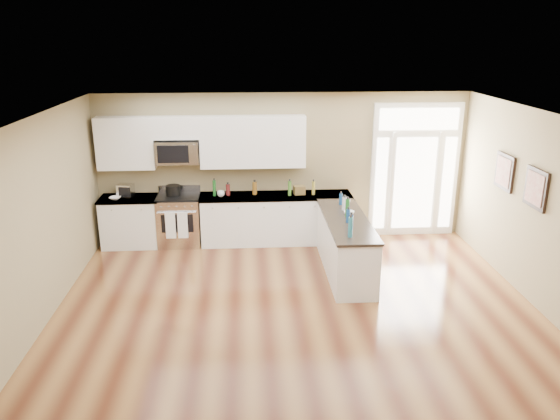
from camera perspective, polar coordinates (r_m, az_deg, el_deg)
name	(u,v)px	position (r m, az deg, el deg)	size (l,w,h in m)	color
ground	(304,345)	(7.26, 2.50, -13.90)	(8.00, 8.00, 0.00)	#4F2616
room_shell	(306,220)	(6.52, 2.71, -1.04)	(8.00, 8.00, 8.00)	#8C7E58
back_cabinet_left	(132,223)	(10.61, -15.24, -1.31)	(1.10, 0.66, 0.94)	white
back_cabinet_right	(276,220)	(10.40, -0.43, -1.05)	(2.85, 0.66, 0.94)	white
peninsula_cabinet	(345,247)	(9.17, 6.85, -3.88)	(0.69, 2.32, 0.94)	white
upper_cabinet_left	(126,143)	(10.37, -15.82, 6.73)	(1.04, 0.33, 0.95)	white
upper_cabinet_right	(253,142)	(10.14, -2.86, 7.14)	(1.94, 0.33, 0.95)	white
upper_cabinet_short	(176,128)	(10.17, -10.77, 8.46)	(0.82, 0.33, 0.40)	white
microwave	(178,152)	(10.21, -10.65, 5.99)	(0.78, 0.41, 0.42)	silver
entry_door	(415,170)	(10.88, 13.89, 4.03)	(1.70, 0.10, 2.60)	white
wall_art_near	(504,172)	(9.54, 22.40, 3.72)	(0.05, 0.58, 0.58)	black
wall_art_far	(536,188)	(8.69, 25.17, 2.05)	(0.05, 0.58, 0.58)	black
kitchen_range	(179,220)	(10.45, -10.47, -1.03)	(0.79, 0.69, 1.08)	silver
stockpot	(173,190)	(10.34, -11.11, 2.07)	(0.27, 0.27, 0.21)	black
toaster_oven	(126,190)	(10.49, -15.83, 1.99)	(0.28, 0.22, 0.24)	silver
cardboard_box	(299,190)	(10.26, 2.03, 2.09)	(0.20, 0.15, 0.16)	brown
bowl_left	(115,198)	(10.39, -16.86, 1.19)	(0.20, 0.20, 0.05)	white
bowl_peninsula	(349,213)	(9.20, 7.24, -0.28)	(0.18, 0.18, 0.06)	white
cup_counter	(221,194)	(10.17, -6.20, 1.69)	(0.14, 0.14, 0.11)	white
counter_bottles	(303,201)	(9.46, 2.38, 0.99)	(2.34, 2.43, 0.31)	#19591E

